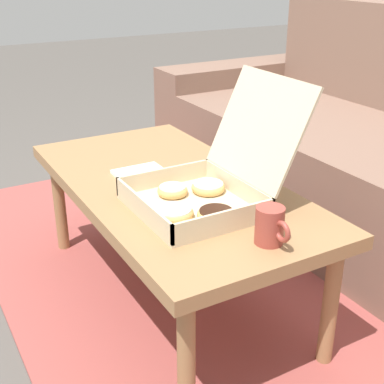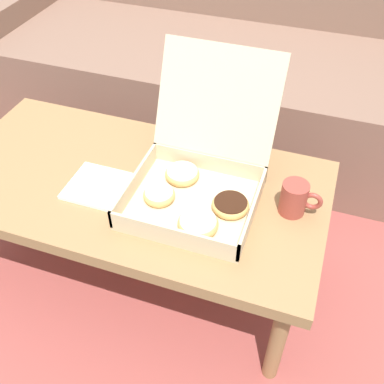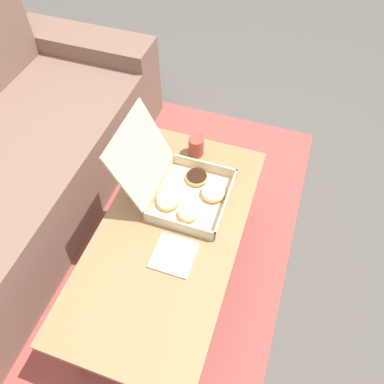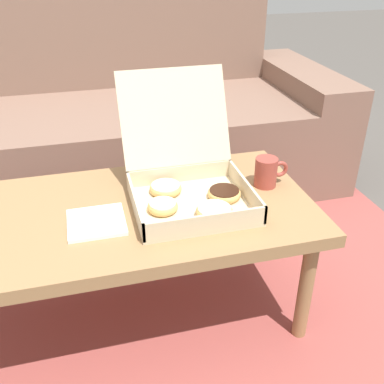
{
  "view_description": "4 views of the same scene",
  "coord_description": "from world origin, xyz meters",
  "px_view_note": "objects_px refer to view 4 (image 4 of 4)",
  "views": [
    {
      "loc": [
        1.35,
        -0.85,
        1.06
      ],
      "look_at": [
        0.19,
        -0.19,
        0.47
      ],
      "focal_mm": 50.0,
      "sensor_mm": 36.0,
      "label": 1
    },
    {
      "loc": [
        0.47,
        -1.0,
        1.29
      ],
      "look_at": [
        0.19,
        -0.19,
        0.47
      ],
      "focal_mm": 42.0,
      "sensor_mm": 36.0,
      "label": 2
    },
    {
      "loc": [
        -0.7,
        -0.49,
        1.73
      ],
      "look_at": [
        0.19,
        -0.19,
        0.47
      ],
      "focal_mm": 35.0,
      "sensor_mm": 36.0,
      "label": 3
    },
    {
      "loc": [
        -0.1,
        -1.28,
        1.12
      ],
      "look_at": [
        0.19,
        -0.19,
        0.47
      ],
      "focal_mm": 42.0,
      "sensor_mm": 36.0,
      "label": 4
    }
  ],
  "objects_px": {
    "coffee_mug": "(267,172)",
    "coffee_table": "(126,221)",
    "pastry_box": "(189,181)",
    "couch": "(101,129)"
  },
  "relations": [
    {
      "from": "couch",
      "to": "pastry_box",
      "type": "bearing_deg",
      "value": -78.59
    },
    {
      "from": "coffee_table",
      "to": "pastry_box",
      "type": "bearing_deg",
      "value": 3.91
    },
    {
      "from": "couch",
      "to": "coffee_mug",
      "type": "distance_m",
      "value": 1.07
    },
    {
      "from": "coffee_table",
      "to": "couch",
      "type": "bearing_deg",
      "value": 90.0
    },
    {
      "from": "coffee_table",
      "to": "pastry_box",
      "type": "xyz_separation_m",
      "value": [
        0.2,
        0.01,
        0.1
      ]
    },
    {
      "from": "coffee_mug",
      "to": "coffee_table",
      "type": "bearing_deg",
      "value": -175.98
    },
    {
      "from": "couch",
      "to": "pastry_box",
      "type": "xyz_separation_m",
      "value": [
        0.2,
        -0.97,
        0.19
      ]
    },
    {
      "from": "pastry_box",
      "to": "coffee_mug",
      "type": "distance_m",
      "value": 0.26
    },
    {
      "from": "pastry_box",
      "to": "coffee_mug",
      "type": "relative_size",
      "value": 3.95
    },
    {
      "from": "couch",
      "to": "pastry_box",
      "type": "distance_m",
      "value": 1.01
    }
  ]
}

